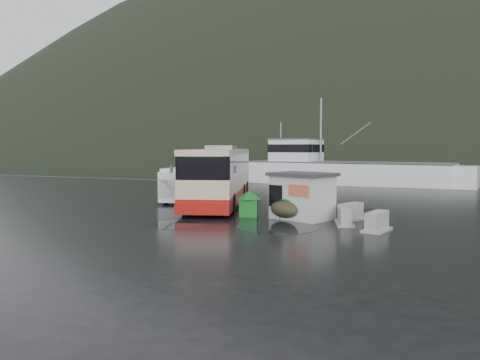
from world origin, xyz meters
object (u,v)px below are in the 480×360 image
at_px(jersey_barrier_b, 345,225).
at_px(jersey_barrier_c, 351,220).
at_px(waste_bin_left, 292,219).
at_px(jersey_barrier_a, 377,231).
at_px(white_van, 187,201).
at_px(waste_bin_right, 249,216).
at_px(fishing_trawler, 346,179).
at_px(coach_bus, 220,204).
at_px(dome_tent, 290,218).
at_px(ticket_kiosk, 302,219).

xyz_separation_m(jersey_barrier_b, jersey_barrier_c, (-0.01, 1.66, 0.00)).
bearing_deg(waste_bin_left, jersey_barrier_a, -23.27).
bearing_deg(white_van, jersey_barrier_c, -28.96).
relative_size(waste_bin_right, fishing_trawler, 0.05).
relative_size(white_van, jersey_barrier_b, 3.60).
bearing_deg(jersey_barrier_a, waste_bin_right, 164.78).
distance_m(coach_bus, waste_bin_right, 5.95).
distance_m(coach_bus, white_van, 2.77).
relative_size(white_van, fishing_trawler, 0.21).
height_order(dome_tent, jersey_barrier_c, dome_tent).
bearing_deg(coach_bus, waste_bin_left, -53.19).
height_order(white_van, ticket_kiosk, ticket_kiosk).
bearing_deg(waste_bin_left, coach_bus, 144.73).
distance_m(white_van, ticket_kiosk, 10.56).
height_order(waste_bin_right, dome_tent, waste_bin_right).
height_order(coach_bus, ticket_kiosk, coach_bus).
bearing_deg(waste_bin_right, jersey_barrier_b, -8.90).
relative_size(jersey_barrier_b, fishing_trawler, 0.06).
distance_m(coach_bus, fishing_trawler, 26.92).
xyz_separation_m(jersey_barrier_a, jersey_barrier_b, (-1.60, 1.04, 0.00)).
bearing_deg(waste_bin_right, waste_bin_left, 1.08).
distance_m(waste_bin_right, fishing_trawler, 31.22).
relative_size(ticket_kiosk, jersey_barrier_b, 1.96).
height_order(coach_bus, white_van, coach_bus).
distance_m(white_van, fishing_trawler, 26.97).
xyz_separation_m(white_van, dome_tent, (8.85, -4.66, 0.00)).
height_order(jersey_barrier_a, fishing_trawler, fishing_trawler).
relative_size(dome_tent, ticket_kiosk, 0.93).
distance_m(coach_bus, ticket_kiosk, 7.95).
bearing_deg(fishing_trawler, dome_tent, -76.60).
relative_size(waste_bin_right, jersey_barrier_a, 0.79).
bearing_deg(jersey_barrier_a, ticket_kiosk, 151.60).
bearing_deg(white_van, jersey_barrier_a, -36.67).
bearing_deg(dome_tent, ticket_kiosk, 1.11).
bearing_deg(white_van, dome_tent, -37.64).
xyz_separation_m(white_van, waste_bin_left, (9.03, -4.89, 0.00)).
relative_size(jersey_barrier_c, fishing_trawler, 0.06).
bearing_deg(coach_bus, waste_bin_right, -67.06).
xyz_separation_m(white_van, ticket_kiosk, (9.48, -4.64, 0.00)).
relative_size(white_van, waste_bin_left, 3.78).
xyz_separation_m(jersey_barrier_c, fishing_trawler, (-5.83, 30.38, 0.00)).
distance_m(coach_bus, jersey_barrier_a, 12.47).
height_order(ticket_kiosk, jersey_barrier_b, ticket_kiosk).
height_order(waste_bin_right, jersey_barrier_b, waste_bin_right).
bearing_deg(coach_bus, jersey_barrier_b, -48.14).
xyz_separation_m(ticket_kiosk, jersey_barrier_b, (2.38, -1.11, 0.00)).
height_order(ticket_kiosk, jersey_barrier_a, ticket_kiosk).
relative_size(jersey_barrier_a, jersey_barrier_b, 1.12).
distance_m(waste_bin_left, dome_tent, 0.30).
bearing_deg(waste_bin_left, ticket_kiosk, 28.49).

